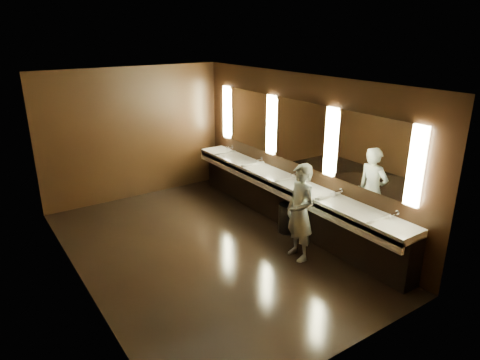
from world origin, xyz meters
The scene contains 10 objects.
floor centered at (0.00, 0.00, 0.00)m, with size 6.00×6.00×0.00m, color black.
ceiling centered at (0.00, 0.00, 2.80)m, with size 4.00×6.00×0.02m, color #2D2D2B.
wall_back centered at (0.00, 3.00, 1.40)m, with size 4.00×0.02×2.80m, color black.
wall_front centered at (0.00, -3.00, 1.40)m, with size 4.00×0.02×2.80m, color black.
wall_left centered at (-2.00, 0.00, 1.40)m, with size 0.02×6.00×2.80m, color black.
wall_right centered at (2.00, 0.00, 1.40)m, with size 0.02×6.00×2.80m, color black.
sink_counter centered at (1.79, 0.00, 0.50)m, with size 0.55×5.40×1.01m.
mirror_band centered at (1.98, 0.00, 1.75)m, with size 0.06×5.03×1.15m.
person centered at (1.11, -1.07, 0.79)m, with size 0.58×0.38×1.59m, color #7D99BB.
trash_bin centered at (1.58, -0.26, 0.27)m, with size 0.35×0.35×0.54m, color black.
Camera 1 is at (-3.13, -5.64, 3.54)m, focal length 32.00 mm.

